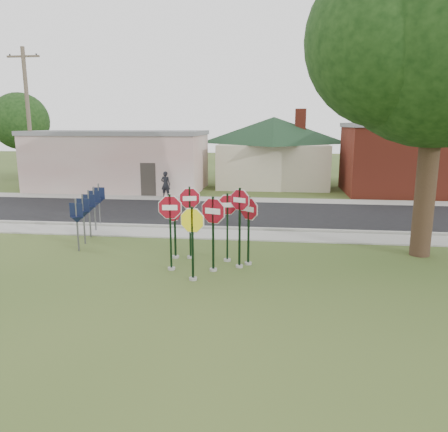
# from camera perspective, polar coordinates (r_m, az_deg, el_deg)

# --- Properties ---
(ground) EXTENTS (120.00, 120.00, 0.00)m
(ground) POSITION_cam_1_polar(r_m,az_deg,el_deg) (13.48, -3.29, -8.31)
(ground) COLOR #31491B
(ground) RESTS_ON ground
(sidewalk_near) EXTENTS (60.00, 1.60, 0.06)m
(sidewalk_near) POSITION_cam_1_polar(r_m,az_deg,el_deg) (18.67, -0.34, -2.43)
(sidewalk_near) COLOR gray
(sidewalk_near) RESTS_ON ground
(road) EXTENTS (60.00, 7.00, 0.04)m
(road) POSITION_cam_1_polar(r_m,az_deg,el_deg) (23.03, 1.06, 0.30)
(road) COLOR black
(road) RESTS_ON ground
(sidewalk_far) EXTENTS (60.00, 1.60, 0.06)m
(sidewalk_far) POSITION_cam_1_polar(r_m,az_deg,el_deg) (27.24, 1.97, 2.13)
(sidewalk_far) COLOR gray
(sidewalk_far) RESTS_ON ground
(curb) EXTENTS (60.00, 0.20, 0.14)m
(curb) POSITION_cam_1_polar(r_m,az_deg,el_deg) (19.63, 0.02, -1.60)
(curb) COLOR gray
(curb) RESTS_ON ground
(stop_sign_center) EXTENTS (1.09, 0.40, 2.55)m
(stop_sign_center) POSITION_cam_1_polar(r_m,az_deg,el_deg) (13.81, -1.43, -0.90)
(stop_sign_center) COLOR gray
(stop_sign_center) RESTS_ON ground
(stop_sign_yellow) EXTENTS (1.03, 0.24, 2.38)m
(stop_sign_yellow) POSITION_cam_1_polar(r_m,az_deg,el_deg) (13.06, -4.14, -2.38)
(stop_sign_yellow) COLOR gray
(stop_sign_yellow) RESTS_ON ground
(stop_sign_left) EXTENTS (1.05, 0.24, 2.60)m
(stop_sign_left) POSITION_cam_1_polar(r_m,az_deg,el_deg) (14.02, -7.03, -0.73)
(stop_sign_left) COLOR gray
(stop_sign_left) RESTS_ON ground
(stop_sign_right) EXTENTS (0.87, 0.45, 2.75)m
(stop_sign_right) POSITION_cam_1_polar(r_m,az_deg,el_deg) (14.14, 2.06, -0.18)
(stop_sign_right) COLOR gray
(stop_sign_right) RESTS_ON ground
(stop_sign_back_right) EXTENTS (0.95, 0.25, 2.47)m
(stop_sign_back_right) POSITION_cam_1_polar(r_m,az_deg,el_deg) (14.83, 0.44, -0.37)
(stop_sign_back_right) COLOR gray
(stop_sign_back_right) RESTS_ON ground
(stop_sign_back_left) EXTENTS (0.99, 0.25, 2.66)m
(stop_sign_back_left) POSITION_cam_1_polar(r_m,az_deg,el_deg) (15.18, -4.49, 0.42)
(stop_sign_back_left) COLOR gray
(stop_sign_back_left) RESTS_ON ground
(stop_sign_far_right) EXTENTS (0.83, 0.68, 2.44)m
(stop_sign_far_right) POSITION_cam_1_polar(r_m,az_deg,el_deg) (14.50, 3.24, -0.68)
(stop_sign_far_right) COLOR gray
(stop_sign_far_right) RESTS_ON ground
(stop_sign_far_left) EXTENTS (0.51, 1.02, 2.29)m
(stop_sign_far_left) POSITION_cam_1_polar(r_m,az_deg,el_deg) (15.32, -6.45, -0.47)
(stop_sign_far_left) COLOR gray
(stop_sign_far_left) RESTS_ON ground
(route_sign_row) EXTENTS (1.43, 4.63, 2.00)m
(route_sign_row) POSITION_cam_1_polar(r_m,az_deg,el_deg) (18.92, -17.20, 0.92)
(route_sign_row) COLOR #59595E
(route_sign_row) RESTS_ON ground
(building_stucco) EXTENTS (12.20, 6.20, 4.20)m
(building_stucco) POSITION_cam_1_polar(r_m,az_deg,el_deg) (32.56, -13.53, 7.17)
(building_stucco) COLOR beige
(building_stucco) RESTS_ON ground
(building_house) EXTENTS (11.60, 11.60, 6.20)m
(building_house) POSITION_cam_1_polar(r_m,az_deg,el_deg) (34.46, 6.51, 10.16)
(building_house) COLOR #B4AA8F
(building_house) RESTS_ON ground
(building_brick) EXTENTS (10.20, 6.20, 4.75)m
(building_brick) POSITION_cam_1_polar(r_m,az_deg,el_deg) (32.52, 24.42, 6.89)
(building_brick) COLOR maroon
(building_brick) RESTS_ON ground
(oak_tree) EXTENTS (11.17, 10.57, 11.41)m
(oak_tree) POSITION_cam_1_polar(r_m,az_deg,el_deg) (17.04, 26.44, 20.72)
(oak_tree) COLOR black
(oak_tree) RESTS_ON ground
(utility_pole_near) EXTENTS (2.20, 0.26, 9.50)m
(utility_pole_near) POSITION_cam_1_polar(r_m,az_deg,el_deg) (32.08, -24.14, 11.46)
(utility_pole_near) COLOR brown
(utility_pole_near) RESTS_ON ground
(bg_tree_left) EXTENTS (4.90, 4.90, 7.35)m
(bg_tree_left) POSITION_cam_1_polar(r_m,az_deg,el_deg) (42.71, -25.08, 11.12)
(bg_tree_left) COLOR black
(bg_tree_left) RESTS_ON ground
(pedestrian) EXTENTS (0.66, 0.48, 1.67)m
(pedestrian) POSITION_cam_1_polar(r_m,az_deg,el_deg) (28.07, -7.63, 4.11)
(pedestrian) COLOR black
(pedestrian) RESTS_ON sidewalk_far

